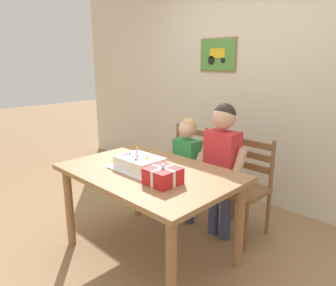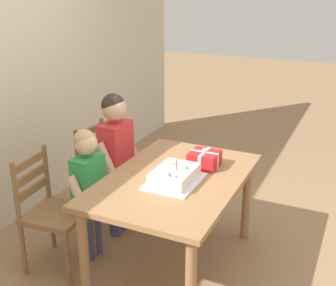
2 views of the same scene
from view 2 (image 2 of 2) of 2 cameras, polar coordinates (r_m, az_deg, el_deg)
The scene contains 8 objects.
ground_plane at distance 3.59m, azimuth 0.79°, elevation -15.51°, with size 20.00×20.00×0.00m, color #997551.
dining_table at distance 3.25m, azimuth 0.85°, elevation -6.08°, with size 1.40×0.94×0.76m.
birthday_cake at distance 3.11m, azimuth 0.86°, elevation -4.29°, with size 0.44×0.34×0.19m.
gift_box_red_large at distance 3.38m, azimuth 4.73°, elevation -2.10°, with size 0.22×0.22×0.15m.
chair_left at distance 3.47m, azimuth -14.86°, elevation -8.53°, with size 0.46×0.46×0.92m.
chair_right at distance 4.00m, azimuth -8.12°, elevation -4.01°, with size 0.43×0.43×0.92m.
child_older at distance 3.69m, azimuth -6.72°, elevation -1.07°, with size 0.45×0.26×1.25m.
child_younger at distance 3.42m, azimuth -10.25°, elevation -5.04°, with size 0.40×0.23×1.08m.
Camera 2 is at (-2.65, -1.19, 2.10)m, focal length 47.02 mm.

